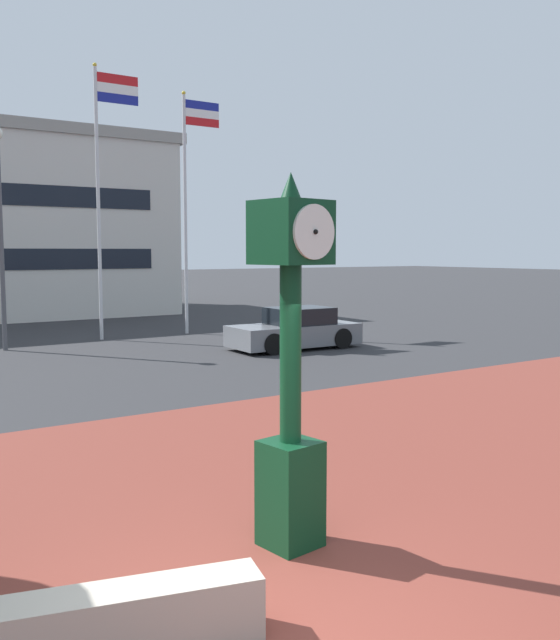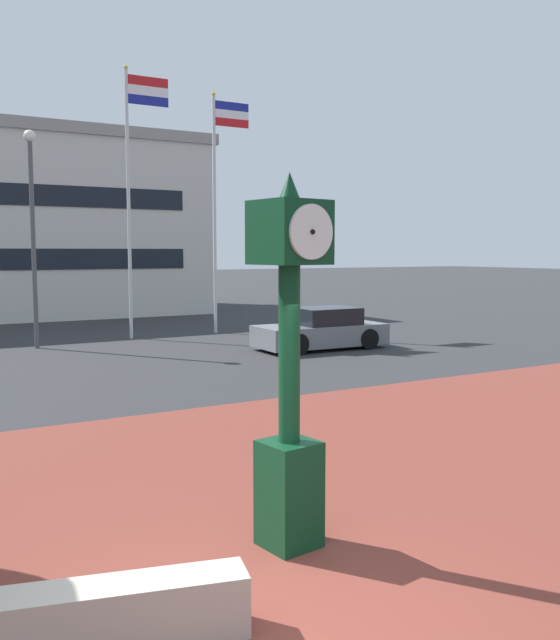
{
  "view_description": "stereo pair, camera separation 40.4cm",
  "coord_description": "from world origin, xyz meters",
  "px_view_note": "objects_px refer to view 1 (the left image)",
  "views": [
    {
      "loc": [
        -2.66,
        -4.28,
        3.02
      ],
      "look_at": [
        1.22,
        1.59,
        2.31
      ],
      "focal_mm": 38.63,
      "sensor_mm": 36.0,
      "label": 1
    },
    {
      "loc": [
        -2.31,
        -4.49,
        3.02
      ],
      "look_at": [
        1.22,
        1.59,
        2.31
      ],
      "focal_mm": 38.63,
      "sensor_mm": 36.0,
      "label": 2
    }
  ],
  "objects_px": {
    "street_clock": "(291,368)",
    "flagpole_secondary": "(188,195)",
    "car_street_mid": "(295,330)",
    "flagpole_primary": "(102,180)",
    "street_lamp_post": "(0,216)"
  },
  "relations": [
    {
      "from": "street_clock",
      "to": "flagpole_secondary",
      "type": "relative_size",
      "value": 0.43
    },
    {
      "from": "flagpole_secondary",
      "to": "car_street_mid",
      "type": "bearing_deg",
      "value": -80.13
    },
    {
      "from": "street_clock",
      "to": "flagpole_secondary",
      "type": "height_order",
      "value": "flagpole_secondary"
    },
    {
      "from": "car_street_mid",
      "to": "street_clock",
      "type": "bearing_deg",
      "value": 146.58
    },
    {
      "from": "flagpole_primary",
      "to": "flagpole_secondary",
      "type": "distance_m",
      "value": 3.22
    },
    {
      "from": "flagpole_secondary",
      "to": "street_clock",
      "type": "bearing_deg",
      "value": -112.92
    },
    {
      "from": "flagpole_primary",
      "to": "street_clock",
      "type": "bearing_deg",
      "value": -103.37
    },
    {
      "from": "street_clock",
      "to": "car_street_mid",
      "type": "relative_size",
      "value": 0.92
    },
    {
      "from": "car_street_mid",
      "to": "street_lamp_post",
      "type": "bearing_deg",
      "value": 60.57
    },
    {
      "from": "street_clock",
      "to": "flagpole_primary",
      "type": "xyz_separation_m",
      "value": [
        4.11,
        17.3,
        3.54
      ]
    },
    {
      "from": "street_clock",
      "to": "flagpole_primary",
      "type": "height_order",
      "value": "flagpole_primary"
    },
    {
      "from": "street_clock",
      "to": "flagpole_primary",
      "type": "relative_size",
      "value": 0.41
    },
    {
      "from": "street_clock",
      "to": "flagpole_primary",
      "type": "distance_m",
      "value": 18.13
    },
    {
      "from": "street_clock",
      "to": "street_lamp_post",
      "type": "xyz_separation_m",
      "value": [
        0.63,
        16.41,
        2.23
      ]
    },
    {
      "from": "flagpole_primary",
      "to": "street_lamp_post",
      "type": "height_order",
      "value": "flagpole_primary"
    }
  ]
}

